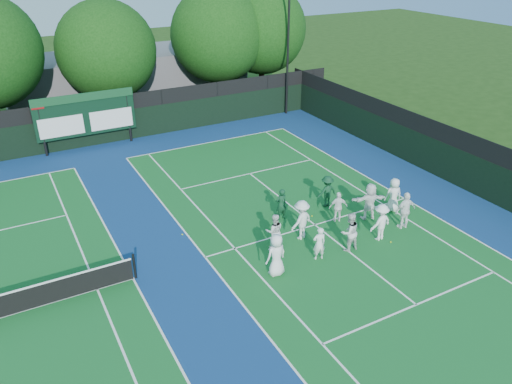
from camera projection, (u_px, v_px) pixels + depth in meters
name	position (u px, v px, depth m)	size (l,w,h in m)	color
ground	(328.00, 235.00, 22.15)	(120.00, 120.00, 0.00)	#1D3B10
court_apron	(194.00, 261.00, 20.38)	(34.00, 32.00, 0.01)	navy
near_court	(315.00, 225.00, 22.93)	(11.05, 23.85, 0.01)	#135D23
back_fence	(102.00, 123.00, 31.51)	(34.00, 0.08, 3.00)	black
divider_fence_right	(458.00, 161.00, 26.16)	(0.08, 32.00, 3.00)	black
scoreboard	(85.00, 115.00, 30.38)	(6.00, 0.21, 3.55)	black
clubhouse	(129.00, 78.00, 39.19)	(18.00, 6.00, 4.00)	slate
light_pole_right	(289.00, 27.00, 34.79)	(1.20, 0.30, 10.12)	black
tree_c	(109.00, 53.00, 33.44)	(6.60, 6.60, 8.42)	black
tree_d	(219.00, 37.00, 36.75)	(6.93, 6.93, 8.96)	black
tree_e	(263.00, 31.00, 38.28)	(6.76, 6.76, 8.99)	black
tennis_ball_1	(299.00, 209.00, 24.21)	(0.07, 0.07, 0.07)	#B4D118
tennis_ball_2	(391.00, 242.00, 21.58)	(0.07, 0.07, 0.07)	#B4D118
tennis_ball_3	(182.00, 234.00, 22.14)	(0.07, 0.07, 0.07)	#B4D118
tennis_ball_4	(312.00, 216.00, 23.62)	(0.07, 0.07, 0.07)	#B4D118
tennis_ball_5	(338.00, 205.00, 24.62)	(0.07, 0.07, 0.07)	#B4D118
player_front_0	(276.00, 255.00, 19.18)	(0.87, 0.57, 1.78)	white
player_front_1	(319.00, 243.00, 20.19)	(0.54, 0.35, 1.48)	white
player_front_2	(349.00, 232.00, 20.74)	(0.84, 0.66, 1.73)	silver
player_front_3	(381.00, 222.00, 21.49)	(1.10, 0.63, 1.70)	white
player_front_4	(405.00, 210.00, 22.34)	(1.04, 0.43, 1.78)	white
player_back_0	(274.00, 231.00, 20.94)	(0.77, 0.60, 1.58)	silver
player_back_1	(301.00, 220.00, 21.54)	(1.18, 0.68, 1.82)	white
player_back_2	(338.00, 207.00, 22.93)	(0.87, 0.36, 1.49)	white
player_back_3	(370.00, 201.00, 23.09)	(1.67, 0.53, 1.80)	white
player_back_4	(393.00, 195.00, 23.79)	(0.83, 0.54, 1.69)	white
coach_left	(281.00, 204.00, 23.08)	(0.57, 0.37, 1.56)	#103B22
coach_right	(327.00, 191.00, 24.21)	(1.04, 0.60, 1.61)	#103C22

